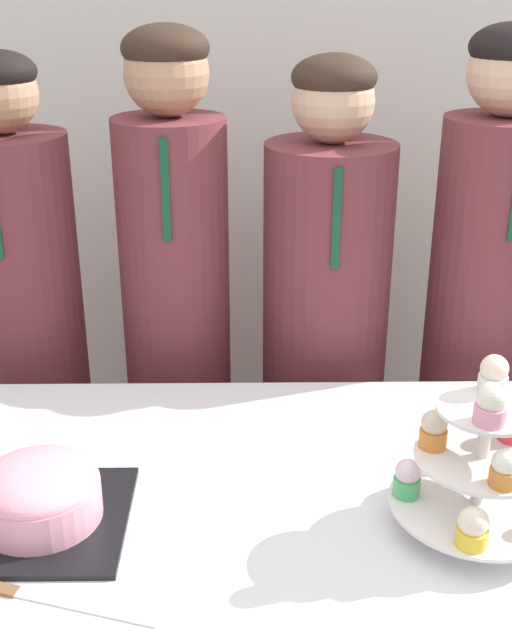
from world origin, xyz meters
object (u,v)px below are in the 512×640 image
at_px(student_2, 323,371).
at_px(student_0, 33,369).
at_px(student_3, 477,352).
at_px(round_cake, 39,495).
at_px(cupcake_stand, 481,460).
at_px(cake_knife, 22,594).
at_px(student_1, 178,353).

bearing_deg(student_2, student_0, -180.00).
bearing_deg(student_2, student_3, -0.00).
xyz_separation_m(round_cake, student_0, (-0.20, 0.71, -0.14)).
bearing_deg(cupcake_stand, student_3, 74.14).
relative_size(cake_knife, student_2, 0.21).
bearing_deg(student_0, cake_knife, -76.74).
distance_m(student_0, student_2, 0.72).
bearing_deg(student_0, round_cake, -74.52).
height_order(cupcake_stand, student_1, student_1).
height_order(cake_knife, cupcake_stand, cupcake_stand).
bearing_deg(cake_knife, student_2, 76.24).
distance_m(cake_knife, student_3, 1.26).
height_order(round_cake, student_1, student_1).
distance_m(cupcake_stand, student_2, 0.78).
xyz_separation_m(cupcake_stand, student_3, (0.21, 0.73, -0.17)).
distance_m(cupcake_stand, student_3, 0.78).
xyz_separation_m(round_cake, cupcake_stand, (0.70, -0.02, 0.07)).
bearing_deg(student_2, cupcake_stand, -76.59).
height_order(cupcake_stand, student_2, student_2).
distance_m(round_cake, student_3, 1.16).
distance_m(student_0, student_3, 1.10).
bearing_deg(student_3, student_0, -180.00).
distance_m(round_cake, cake_knife, 0.18).
xyz_separation_m(cupcake_stand, student_2, (-0.17, 0.73, -0.22)).
bearing_deg(round_cake, cake_knife, -86.61).
bearing_deg(student_2, cake_knife, -120.30).
bearing_deg(round_cake, student_2, 53.68).
xyz_separation_m(round_cake, student_3, (0.90, 0.71, -0.10)).
xyz_separation_m(student_1, student_3, (0.74, 0.00, -0.00)).
xyz_separation_m(round_cake, student_1, (0.16, 0.71, -0.09)).
xyz_separation_m(student_0, student_3, (1.10, 0.00, 0.04)).
bearing_deg(student_1, student_3, 0.00).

